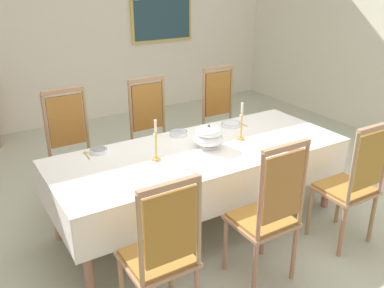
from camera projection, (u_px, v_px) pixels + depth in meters
name	position (u px, v px, depth m)	size (l,w,h in m)	color
ground	(190.00, 214.00, 4.19)	(6.75, 6.46, 0.04)	#B5B9A3
back_wall	(72.00, 5.00, 6.09)	(6.75, 0.08, 3.47)	silver
dining_table	(201.00, 157.00, 3.78)	(2.63, 1.04, 0.74)	#A07359
tablecloth	(201.00, 158.00, 3.78)	(2.65, 1.06, 0.36)	white
chair_south_a	(162.00, 252.00, 2.66)	(0.44, 0.42, 1.13)	#AA7C59
chair_north_a	(73.00, 150.00, 4.11)	(0.44, 0.42, 1.18)	tan
chair_south_b	(268.00, 212.00, 3.07)	(0.44, 0.42, 1.17)	#A67B60
chair_north_b	(153.00, 133.00, 4.53)	(0.44, 0.42, 1.17)	#AF7E55
chair_south_c	(352.00, 183.00, 3.52)	(0.44, 0.42, 1.13)	tan
chair_north_c	(223.00, 118.00, 4.97)	(0.44, 0.42, 1.19)	#AB7456
soup_tureen	(209.00, 136.00, 3.74)	(0.27, 0.27, 0.22)	white
candlestick_west	(156.00, 144.00, 3.48)	(0.07, 0.07, 0.35)	gold
candlestick_east	(241.00, 125.00, 3.90)	(0.07, 0.07, 0.36)	gold
bowl_near_left	(99.00, 150.00, 3.67)	(0.15, 0.15, 0.03)	white
bowl_near_right	(231.00, 124.00, 4.28)	(0.20, 0.20, 0.04)	white
bowl_far_left	(179.00, 133.00, 4.05)	(0.17, 0.17, 0.04)	white
bowl_far_right	(288.00, 146.00, 3.76)	(0.17, 0.17, 0.04)	white
spoon_primary	(86.00, 153.00, 3.65)	(0.03, 0.18, 0.01)	gold
spoon_secondary	(239.00, 122.00, 4.37)	(0.03, 0.18, 0.01)	gold
framed_painting	(162.00, 3.00, 6.73)	(1.08, 0.05, 1.21)	#D1B251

